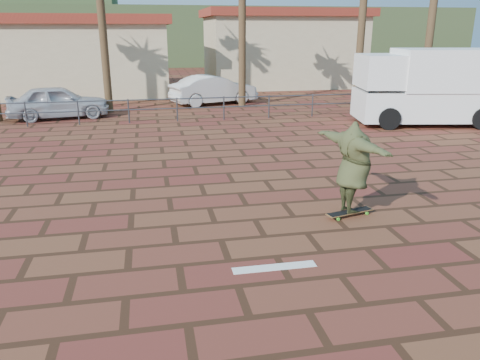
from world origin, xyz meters
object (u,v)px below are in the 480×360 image
at_px(skateboarder, 353,168).
at_px(car_white, 214,90).
at_px(campervan, 432,85).
at_px(longboard, 350,212).
at_px(car_silver, 58,102).

height_order(skateboarder, car_white, skateboarder).
bearing_deg(campervan, car_white, 148.65).
distance_m(longboard, car_silver, 15.27).
height_order(campervan, car_silver, campervan).
height_order(longboard, campervan, campervan).
bearing_deg(car_silver, car_white, -78.78).
height_order(car_silver, car_white, car_white).
bearing_deg(longboard, car_white, 77.80).
height_order(campervan, car_white, campervan).
bearing_deg(skateboarder, car_white, -10.36).
distance_m(car_silver, car_white, 7.74).
xyz_separation_m(longboard, car_silver, (-7.86, 13.08, 0.63)).
relative_size(longboard, skateboarder, 0.47).
bearing_deg(car_silver, longboard, -158.72).
bearing_deg(campervan, skateboarder, -119.15).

